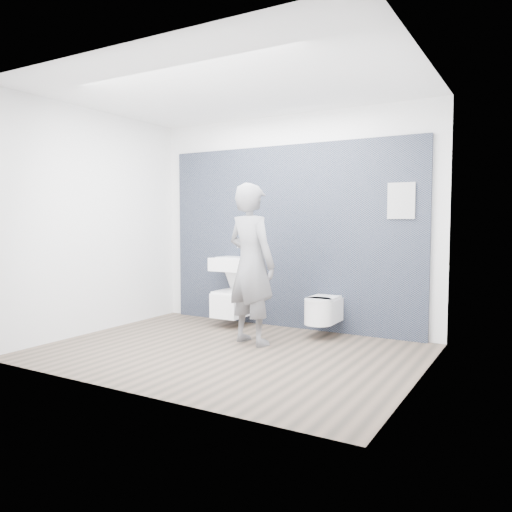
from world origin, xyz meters
The scene contains 8 objects.
ground centered at (0.00, 0.00, 0.00)m, with size 4.00×4.00×0.00m, color brown.
room_shell centered at (0.00, 0.00, 1.74)m, with size 4.00×4.00×4.00m.
tile_wall centered at (0.00, 1.47, 0.00)m, with size 3.60×0.06×2.40m, color black.
washbasin centered at (-0.68, 1.22, 0.83)m, with size 0.59×0.44×0.44m.
toilet_square centered at (-0.68, 1.16, 0.32)m, with size 0.39×0.56×0.70m.
toilet_rounded centered at (0.61, 1.15, 0.33)m, with size 0.34×0.58×0.31m.
info_placard centered at (1.47, 1.43, 0.00)m, with size 0.32×0.03×0.42m, color white.
visitor centered at (0.03, 0.44, 0.92)m, with size 0.67×0.44×1.84m, color slate.
Camera 1 is at (2.91, -4.45, 1.41)m, focal length 35.00 mm.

